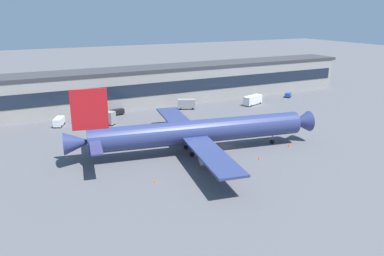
{
  "coord_description": "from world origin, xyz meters",
  "views": [
    {
      "loc": [
        -48.66,
        -77.96,
        33.25
      ],
      "look_at": [
        -7.55,
        4.3,
        5.0
      ],
      "focal_mm": 35.78,
      "sensor_mm": 36.0,
      "label": 1
    }
  ],
  "objects_px": {
    "airliner": "(196,132)",
    "stair_truck": "(186,104)",
    "traffic_cone_3": "(259,158)",
    "belt_loader": "(115,112)",
    "traffic_cone_1": "(155,181)",
    "traffic_cone_2": "(289,145)",
    "crew_van": "(59,121)",
    "fuel_truck": "(253,100)",
    "traffic_cone_0": "(212,159)",
    "catering_truck": "(103,117)",
    "baggage_tug": "(288,95)"
  },
  "relations": [
    {
      "from": "airliner",
      "to": "stair_truck",
      "type": "relative_size",
      "value": 9.61
    },
    {
      "from": "stair_truck",
      "to": "traffic_cone_3",
      "type": "distance_m",
      "value": 51.22
    },
    {
      "from": "stair_truck",
      "to": "belt_loader",
      "type": "height_order",
      "value": "stair_truck"
    },
    {
      "from": "traffic_cone_1",
      "to": "traffic_cone_2",
      "type": "xyz_separation_m",
      "value": [
        38.41,
        4.62,
        0.1
      ]
    },
    {
      "from": "crew_van",
      "to": "stair_truck",
      "type": "bearing_deg",
      "value": 2.23
    },
    {
      "from": "airliner",
      "to": "fuel_truck",
      "type": "xyz_separation_m",
      "value": [
        41.26,
        34.68,
        -3.36
      ]
    },
    {
      "from": "traffic_cone_0",
      "to": "crew_van",
      "type": "bearing_deg",
      "value": 121.57
    },
    {
      "from": "catering_truck",
      "to": "traffic_cone_2",
      "type": "height_order",
      "value": "catering_truck"
    },
    {
      "from": "traffic_cone_0",
      "to": "traffic_cone_3",
      "type": "distance_m",
      "value": 11.12
    },
    {
      "from": "traffic_cone_1",
      "to": "traffic_cone_2",
      "type": "distance_m",
      "value": 38.68
    },
    {
      "from": "fuel_truck",
      "to": "traffic_cone_0",
      "type": "distance_m",
      "value": 57.9
    },
    {
      "from": "belt_loader",
      "to": "traffic_cone_2",
      "type": "relative_size",
      "value": 8.95
    },
    {
      "from": "airliner",
      "to": "belt_loader",
      "type": "relative_size",
      "value": 9.34
    },
    {
      "from": "baggage_tug",
      "to": "catering_truck",
      "type": "distance_m",
      "value": 76.0
    },
    {
      "from": "fuel_truck",
      "to": "crew_van",
      "type": "distance_m",
      "value": 68.08
    },
    {
      "from": "traffic_cone_2",
      "to": "stair_truck",
      "type": "bearing_deg",
      "value": 98.02
    },
    {
      "from": "traffic_cone_1",
      "to": "airliner",
      "type": "bearing_deg",
      "value": 37.96
    },
    {
      "from": "stair_truck",
      "to": "traffic_cone_3",
      "type": "relative_size",
      "value": 9.32
    },
    {
      "from": "traffic_cone_1",
      "to": "traffic_cone_3",
      "type": "relative_size",
      "value": 0.8
    },
    {
      "from": "belt_loader",
      "to": "traffic_cone_2",
      "type": "bearing_deg",
      "value": -57.78
    },
    {
      "from": "baggage_tug",
      "to": "belt_loader",
      "type": "xyz_separation_m",
      "value": [
        -69.93,
        3.68,
        0.07
      ]
    },
    {
      "from": "traffic_cone_1",
      "to": "traffic_cone_0",
      "type": "bearing_deg",
      "value": 18.22
    },
    {
      "from": "baggage_tug",
      "to": "catering_truck",
      "type": "bearing_deg",
      "value": -176.41
    },
    {
      "from": "traffic_cone_3",
      "to": "traffic_cone_0",
      "type": "bearing_deg",
      "value": 156.16
    },
    {
      "from": "airliner",
      "to": "belt_loader",
      "type": "height_order",
      "value": "airliner"
    },
    {
      "from": "traffic_cone_3",
      "to": "catering_truck",
      "type": "bearing_deg",
      "value": 119.03
    },
    {
      "from": "crew_van",
      "to": "airliner",
      "type": "bearing_deg",
      "value": -54.91
    },
    {
      "from": "belt_loader",
      "to": "crew_van",
      "type": "bearing_deg",
      "value": -166.11
    },
    {
      "from": "airliner",
      "to": "catering_truck",
      "type": "relative_size",
      "value": 8.74
    },
    {
      "from": "traffic_cone_3",
      "to": "airliner",
      "type": "bearing_deg",
      "value": 134.38
    },
    {
      "from": "fuel_truck",
      "to": "crew_van",
      "type": "xyz_separation_m",
      "value": [
        -67.99,
        3.38,
        -0.42
      ]
    },
    {
      "from": "fuel_truck",
      "to": "traffic_cone_3",
      "type": "height_order",
      "value": "fuel_truck"
    },
    {
      "from": "fuel_truck",
      "to": "traffic_cone_0",
      "type": "bearing_deg",
      "value": -134.44
    },
    {
      "from": "crew_van",
      "to": "traffic_cone_1",
      "type": "relative_size",
      "value": 10.23
    },
    {
      "from": "fuel_truck",
      "to": "traffic_cone_1",
      "type": "distance_m",
      "value": 73.28
    },
    {
      "from": "catering_truck",
      "to": "stair_truck",
      "type": "bearing_deg",
      "value": 10.26
    },
    {
      "from": "baggage_tug",
      "to": "crew_van",
      "type": "xyz_separation_m",
      "value": [
        -88.33,
        -0.87,
        0.37
      ]
    },
    {
      "from": "baggage_tug",
      "to": "traffic_cone_3",
      "type": "bearing_deg",
      "value": -135.35
    },
    {
      "from": "fuel_truck",
      "to": "catering_truck",
      "type": "bearing_deg",
      "value": -179.48
    },
    {
      "from": "catering_truck",
      "to": "traffic_cone_3",
      "type": "relative_size",
      "value": 10.24
    },
    {
      "from": "stair_truck",
      "to": "belt_loader",
      "type": "relative_size",
      "value": 0.97
    },
    {
      "from": "fuel_truck",
      "to": "traffic_cone_3",
      "type": "relative_size",
      "value": 12.76
    },
    {
      "from": "belt_loader",
      "to": "traffic_cone_0",
      "type": "relative_size",
      "value": 9.78
    },
    {
      "from": "stair_truck",
      "to": "fuel_truck",
      "type": "distance_m",
      "value": 25.27
    },
    {
      "from": "baggage_tug",
      "to": "traffic_cone_0",
      "type": "relative_size",
      "value": 5.97
    },
    {
      "from": "fuel_truck",
      "to": "traffic_cone_2",
      "type": "height_order",
      "value": "fuel_truck"
    },
    {
      "from": "belt_loader",
      "to": "traffic_cone_0",
      "type": "xyz_separation_m",
      "value": [
        9.06,
        -49.26,
        -0.81
      ]
    },
    {
      "from": "airliner",
      "to": "crew_van",
      "type": "bearing_deg",
      "value": 125.09
    },
    {
      "from": "traffic_cone_1",
      "to": "traffic_cone_3",
      "type": "bearing_deg",
      "value": 1.69
    },
    {
      "from": "airliner",
      "to": "traffic_cone_2",
      "type": "height_order",
      "value": "airliner"
    }
  ]
}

